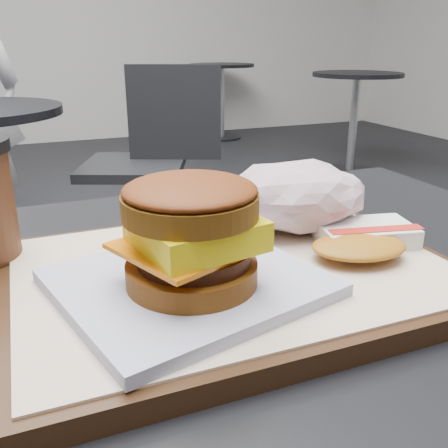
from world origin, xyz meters
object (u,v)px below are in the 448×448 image
hash_brown (362,239)px  crumpled_wrapper (296,196)px  neighbor_chair (148,154)px  serving_tray (232,275)px  customer_table (234,442)px  breakfast_sandwich (191,245)px

hash_brown → crumpled_wrapper: bearing=109.4°
neighbor_chair → serving_tray: bearing=-101.3°
customer_table → hash_brown: size_ratio=6.28×
customer_table → breakfast_sandwich: bearing=-143.5°
hash_brown → neighbor_chair: bearing=82.8°
serving_tray → neighbor_chair: neighbor_chair is taller
breakfast_sandwich → neighbor_chair: 1.83m
serving_tray → neighbor_chair: (0.34, 1.73, -0.27)m
breakfast_sandwich → crumpled_wrapper: (0.15, 0.10, -0.01)m
customer_table → breakfast_sandwich: 0.25m
breakfast_sandwich → crumpled_wrapper: size_ratio=1.49×
customer_table → crumpled_wrapper: bearing=31.9°
customer_table → hash_brown: hash_brown is taller
breakfast_sandwich → neighbor_chair: size_ratio=0.26×
customer_table → breakfast_sandwich: size_ratio=3.55×
serving_tray → neighbor_chair: 1.78m
hash_brown → crumpled_wrapper: 0.09m
customer_table → crumpled_wrapper: (0.09, 0.06, 0.24)m
hash_brown → neighbor_chair: 1.78m
serving_tray → breakfast_sandwich: breakfast_sandwich is taller
breakfast_sandwich → hash_brown: 0.18m
customer_table → serving_tray: serving_tray is taller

